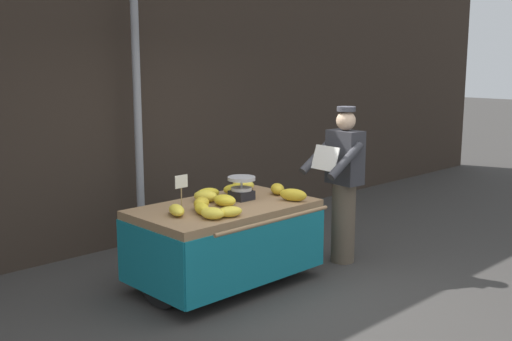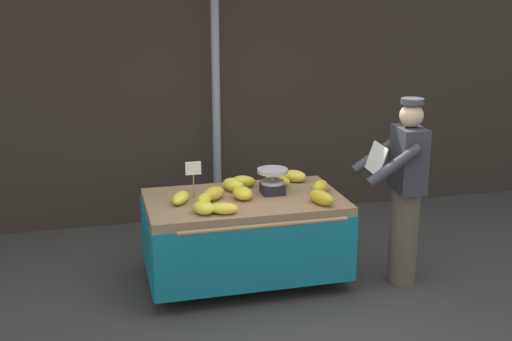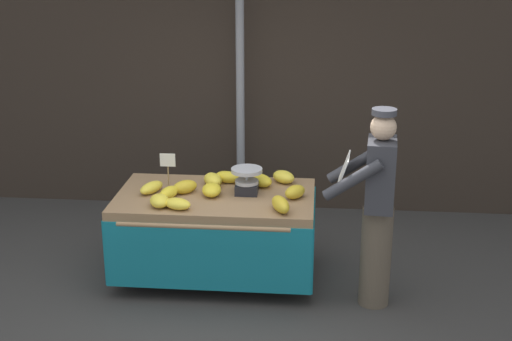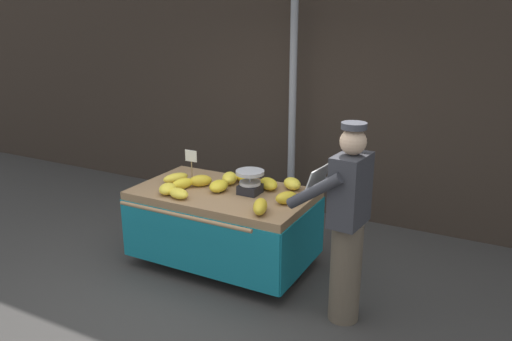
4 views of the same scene
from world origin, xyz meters
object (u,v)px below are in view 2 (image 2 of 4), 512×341
Objects in this scene: banana_bunch_11 at (243,181)px; banana_bunch_7 at (204,208)px; banana_bunch_6 at (277,181)px; banana_bunch_10 at (180,198)px; banana_bunch_4 at (214,193)px; banana_bunch_0 at (242,193)px; banana_bunch_9 at (204,200)px; banana_bunch_1 at (295,176)px; banana_bunch_3 at (224,208)px; weighing_scale at (272,181)px; price_sign at (193,172)px; street_pole at (216,79)px; banana_bunch_5 at (320,187)px; vendor_person at (405,191)px; banana_bunch_2 at (233,185)px; banana_bunch_8 at (321,198)px; banana_cart at (244,220)px.

banana_bunch_7 is at bearing -126.74° from banana_bunch_11.
banana_bunch_6 reaches higher than banana_bunch_10.
banana_bunch_6 is at bearing 20.49° from banana_bunch_4.
banana_bunch_9 is at bearing -164.02° from banana_bunch_0.
banana_bunch_6 is at bearing -151.57° from banana_bunch_1.
banana_bunch_0 is 1.03× the size of banana_bunch_3.
banana_bunch_7 is 0.78× the size of banana_bunch_10.
weighing_scale is 0.82× the size of price_sign.
street_pole is 1.66m from price_sign.
banana_bunch_5 is at bearing -28.52° from banana_bunch_11.
weighing_scale reaches higher than banana_bunch_7.
banana_bunch_5 reaches higher than banana_bunch_6.
vendor_person reaches higher than price_sign.
banana_bunch_2 is 0.87× the size of banana_bunch_8.
banana_bunch_5 is at bearing 71.47° from banana_bunch_8.
banana_bunch_8 is (1.05, -0.45, -0.18)m from price_sign.
weighing_scale is at bearing -81.45° from street_pole.
banana_bunch_7 is at bearing 179.10° from banana_bunch_8.
banana_bunch_2 reaches higher than banana_bunch_7.
weighing_scale is 0.35m from banana_bunch_11.
banana_bunch_4 reaches higher than banana_bunch_6.
banana_bunch_7 is at bearing -113.88° from banana_bunch_4.
street_pole is 1.89m from banana_cart.
banana_bunch_6 is at bearing 139.40° from banana_bunch_5.
banana_bunch_2 is at bearing 162.05° from banana_bunch_5.
banana_bunch_6 is (0.65, 0.63, 0.01)m from banana_bunch_3.
banana_bunch_10 is (-0.55, 0.03, -0.01)m from banana_bunch_0.
banana_bunch_5 is (0.66, -1.58, -0.81)m from street_pole.
banana_bunch_6 is at bearing -75.82° from street_pole.
banana_bunch_4 is 0.38m from banana_bunch_7.
banana_bunch_0 is at bearing 55.13° from banana_bunch_3.
banana_bunch_11 is (-0.32, 0.07, -0.00)m from banana_bunch_6.
banana_bunch_7 is (0.01, -0.43, -0.19)m from price_sign.
banana_bunch_4 is at bearing -159.51° from banana_bunch_6.
weighing_scale is (0.22, -1.50, -0.75)m from street_pole.
banana_bunch_2 is 0.67m from banana_bunch_7.
banana_bunch_0 is 0.99× the size of banana_bunch_2.
banana_bunch_0 is 0.55m from banana_bunch_10.
banana_bunch_4 is 0.95m from banana_bunch_8.
banana_bunch_4 is 0.90× the size of banana_bunch_6.
banana_bunch_1 reaches higher than banana_bunch_0.
street_pole is at bearing 125.18° from vendor_person.
banana_bunch_4 is at bearing -157.49° from banana_bunch_1.
banana_bunch_5 is at bearing 5.84° from banana_bunch_9.
street_pole reaches higher than weighing_scale.
banana_cart is 7.45× the size of banana_bunch_11.
banana_cart is 0.43m from banana_bunch_11.
vendor_person is at bearing -13.80° from price_sign.
banana_bunch_4 reaches higher than banana_bunch_5.
street_pole reaches higher than banana_cart.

